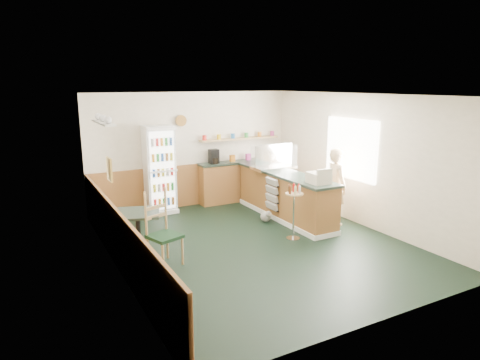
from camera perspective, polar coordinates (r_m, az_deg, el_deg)
ground at (r=7.99m, az=2.16°, el=-8.48°), size 6.00×6.00×0.00m
room_envelope at (r=8.09m, az=-1.76°, el=3.03°), size 5.04×6.02×2.72m
service_counter at (r=9.40m, az=5.99°, el=-2.29°), size 0.68×3.01×1.01m
back_counter at (r=10.73m, az=0.11°, el=0.15°), size 2.24×0.42×1.69m
drinks_fridge at (r=9.78m, az=-10.65°, el=1.35°), size 0.65×0.54×1.98m
display_case at (r=9.60m, az=4.52°, el=3.08°), size 0.96×0.50×0.55m
cash_register at (r=8.36m, az=10.44°, el=0.28°), size 0.38×0.40×0.21m
shopkeeper at (r=9.08m, az=12.68°, el=-0.83°), size 0.45×0.58×1.61m
condiment_stand at (r=8.07m, az=7.21°, el=-3.28°), size 0.34×0.34×1.05m
newspaper_rack at (r=9.15m, az=4.28°, el=-1.93°), size 0.09×0.44×0.70m
cafe_table at (r=7.46m, az=-13.44°, el=-5.88°), size 0.91×0.91×0.79m
cafe_chair at (r=7.08m, az=-10.31°, el=-6.00°), size 0.58×0.59×1.23m
dog_doorstop at (r=9.15m, az=3.50°, el=-4.86°), size 0.22×0.29×0.27m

